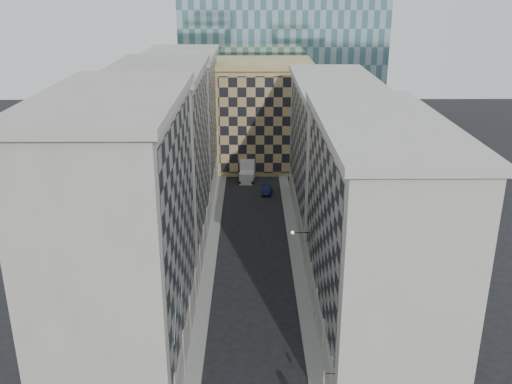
{
  "coord_description": "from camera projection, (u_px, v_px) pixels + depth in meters",
  "views": [
    {
      "loc": [
        -0.26,
        -32.07,
        31.61
      ],
      "look_at": [
        0.17,
        14.41,
        14.42
      ],
      "focal_mm": 40.0,
      "sensor_mm": 36.0,
      "label": 1
    }
  ],
  "objects": [
    {
      "name": "bracket_lamp",
      "position": [
        294.0,
        232.0,
        61.43
      ],
      "size": [
        1.98,
        0.36,
        0.36
      ],
      "color": "black",
      "rests_on": "ground"
    },
    {
      "name": "church_tower",
      "position": [
        252.0,
        8.0,
        108.6
      ],
      "size": [
        7.2,
        7.2,
        51.5
      ],
      "color": "#2E2723",
      "rests_on": "ground"
    },
    {
      "name": "bldg_right_b",
      "position": [
        333.0,
        153.0,
        77.11
      ],
      "size": [
        10.8,
        28.8,
        19.7
      ],
      "color": "#AEAA9F",
      "rests_on": "ground"
    },
    {
      "name": "bldg_right_a",
      "position": [
        374.0,
        232.0,
        51.62
      ],
      "size": [
        10.8,
        26.8,
        20.7
      ],
      "color": "#AEAA9F",
      "rests_on": "ground"
    },
    {
      "name": "bldg_left_a",
      "position": [
        123.0,
        236.0,
        47.16
      ],
      "size": [
        10.8,
        22.8,
        23.7
      ],
      "color": "#9D968E",
      "rests_on": "ground"
    },
    {
      "name": "tan_block",
      "position": [
        263.0,
        114.0,
        101.46
      ],
      "size": [
        16.8,
        14.8,
        18.8
      ],
      "color": "#9E8354",
      "rests_on": "ground"
    },
    {
      "name": "dark_car",
      "position": [
        267.0,
        189.0,
        90.34
      ],
      "size": [
        1.68,
        4.12,
        1.33
      ],
      "primitive_type": "imported",
      "rotation": [
        0.0,
        0.0,
        -0.07
      ],
      "color": "#0E1335",
      "rests_on": "ground"
    },
    {
      "name": "bldg_left_c",
      "position": [
        183.0,
        124.0,
        88.77
      ],
      "size": [
        10.8,
        22.8,
        21.7
      ],
      "color": "#9D968E",
      "rests_on": "ground"
    },
    {
      "name": "bldg_left_b",
      "position": [
        162.0,
        163.0,
        67.97
      ],
      "size": [
        10.8,
        22.8,
        22.7
      ],
      "color": "gray",
      "rests_on": "ground"
    },
    {
      "name": "shop_sign",
      "position": [
        325.0,
        377.0,
        42.57
      ],
      "size": [
        0.9,
        0.66,
        0.73
      ],
      "rotation": [
        0.0,
        0.0,
        -0.14
      ],
      "color": "black",
      "rests_on": "ground"
    },
    {
      "name": "flagpoles_left",
      "position": [
        178.0,
        308.0,
        43.84
      ],
      "size": [
        0.1,
        6.33,
        2.33
      ],
      "color": "gray",
      "rests_on": "ground"
    },
    {
      "name": "sidewalk_west",
      "position": [
        210.0,
        258.0,
        69.1
      ],
      "size": [
        1.5,
        100.0,
        0.15
      ],
      "primitive_type": "cube",
      "color": "gray",
      "rests_on": "ground"
    },
    {
      "name": "box_truck",
      "position": [
        247.0,
        171.0,
        96.61
      ],
      "size": [
        2.81,
        6.1,
        3.27
      ],
      "rotation": [
        0.0,
        0.0,
        -0.07
      ],
      "color": "silver",
      "rests_on": "ground"
    },
    {
      "name": "sidewalk_east",
      "position": [
        297.0,
        258.0,
        69.19
      ],
      "size": [
        1.5,
        100.0,
        0.15
      ],
      "primitive_type": "cube",
      "color": "gray",
      "rests_on": "ground"
    }
  ]
}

